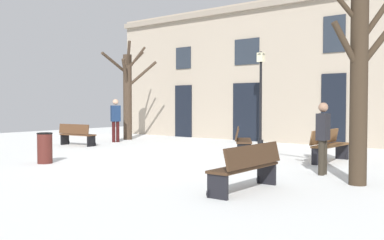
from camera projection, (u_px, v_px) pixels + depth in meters
ground_plane at (159, 161)px, 12.57m from camera, size 29.86×29.86×0.00m
building_facade at (285, 69)px, 18.39m from camera, size 18.66×0.60×6.01m
tree_near_facade at (358, 79)px, 8.84m from camera, size 1.46×1.72×4.63m
tree_foreground at (128, 91)px, 19.95m from camera, size 1.37×2.68×4.35m
streetlamp at (261, 87)px, 17.42m from camera, size 0.30×0.30×3.68m
litter_bin at (45, 148)px, 12.10m from camera, size 0.43×0.43×0.84m
bench_near_center_tree at (329, 145)px, 12.40m from camera, size 0.46×1.84×0.90m
bench_back_to_back_left at (247, 167)px, 8.24m from camera, size 0.54×1.92×0.88m
bench_facing_shops at (77, 135)px, 17.17m from camera, size 1.62×0.63×0.84m
bench_far_corner at (242, 141)px, 13.97m from camera, size 1.42×1.81×0.88m
person_strolling at (323, 135)px, 10.15m from camera, size 0.25×0.39×1.65m
person_near_bench at (116, 118)px, 18.72m from camera, size 0.35×0.44×1.81m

